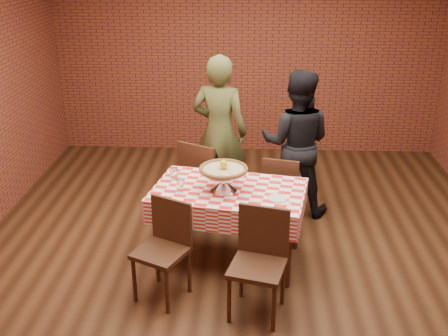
{
  "coord_description": "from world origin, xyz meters",
  "views": [
    {
      "loc": [
        0.03,
        -4.6,
        2.88
      ],
      "look_at": [
        -0.19,
        0.01,
        0.94
      ],
      "focal_mm": 42.72,
      "sensor_mm": 36.0,
      "label": 1
    }
  ],
  "objects": [
    {
      "name": "sweetener_packet_b",
      "position": [
        0.48,
        -0.33,
        0.76
      ],
      "size": [
        0.05,
        0.04,
        0.0
      ],
      "primitive_type": "cube",
      "rotation": [
        0.0,
        0.0,
        -0.04
      ],
      "color": "white",
      "rests_on": "tablecloth"
    },
    {
      "name": "chair_near_left",
      "position": [
        -0.7,
        -0.72,
        0.44
      ],
      "size": [
        0.54,
        0.54,
        0.88
      ],
      "primitive_type": null,
      "rotation": [
        0.0,
        0.0,
        -0.46
      ],
      "color": "#412416",
      "rests_on": "ground"
    },
    {
      "name": "tablecloth",
      "position": [
        -0.15,
        -0.07,
        0.64
      ],
      "size": [
        1.56,
        1.12,
        0.24
      ],
      "primitive_type": null,
      "rotation": [
        0.0,
        0.0,
        -0.18
      ],
      "color": "red",
      "rests_on": "table"
    },
    {
      "name": "chair_near_right",
      "position": [
        0.12,
        -0.91,
        0.46
      ],
      "size": [
        0.52,
        0.52,
        0.91
      ],
      "primitive_type": null,
      "rotation": [
        0.0,
        0.0,
        -0.25
      ],
      "color": "#412416",
      "rests_on": "ground"
    },
    {
      "name": "chair_far_right",
      "position": [
        0.4,
        0.6,
        0.43
      ],
      "size": [
        0.46,
        0.46,
        0.86
      ],
      "primitive_type": null,
      "rotation": [
        0.0,
        0.0,
        2.91
      ],
      "color": "#412416",
      "rests_on": "ground"
    },
    {
      "name": "side_plate",
      "position": [
        0.3,
        -0.26,
        0.76
      ],
      "size": [
        0.2,
        0.2,
        0.01
      ],
      "primitive_type": "cylinder",
      "rotation": [
        0.0,
        0.0,
        -0.18
      ],
      "color": "white",
      "rests_on": "tablecloth"
    },
    {
      "name": "table",
      "position": [
        -0.15,
        -0.07,
        0.38
      ],
      "size": [
        1.52,
        1.07,
        0.75
      ],
      "primitive_type": "cube",
      "rotation": [
        0.0,
        0.0,
        -0.18
      ],
      "color": "#412416",
      "rests_on": "ground"
    },
    {
      "name": "water_glass_right",
      "position": [
        -0.69,
        0.15,
        0.81
      ],
      "size": [
        0.08,
        0.08,
        0.11
      ],
      "primitive_type": "cylinder",
      "rotation": [
        0.0,
        0.0,
        -0.18
      ],
      "color": "white",
      "rests_on": "tablecloth"
    },
    {
      "name": "diner_olive",
      "position": [
        -0.3,
        1.19,
        0.89
      ],
      "size": [
        0.73,
        0.57,
        1.78
      ],
      "primitive_type": "imported",
      "rotation": [
        0.0,
        0.0,
        2.89
      ],
      "color": "#4A5027",
      "rests_on": "ground"
    },
    {
      "name": "diner_black",
      "position": [
        0.56,
        1.02,
        0.83
      ],
      "size": [
        0.9,
        0.76,
        1.66
      ],
      "primitive_type": "imported",
      "rotation": [
        0.0,
        0.0,
        2.96
      ],
      "color": "black",
      "rests_on": "ground"
    },
    {
      "name": "ground",
      "position": [
        0.0,
        0.0,
        0.0
      ],
      "size": [
        6.0,
        6.0,
        0.0
      ],
      "primitive_type": "plane",
      "color": "black",
      "rests_on": "ground"
    },
    {
      "name": "chair_far_left",
      "position": [
        -0.43,
        0.82,
        0.47
      ],
      "size": [
        0.61,
        0.61,
        0.93
      ],
      "primitive_type": null,
      "rotation": [
        0.0,
        0.0,
        2.66
      ],
      "color": "#412416",
      "rests_on": "ground"
    },
    {
      "name": "lemon",
      "position": [
        -0.19,
        -0.09,
        1.02
      ],
      "size": [
        0.08,
        0.08,
        0.09
      ],
      "primitive_type": "ellipsoid",
      "rotation": [
        0.0,
        0.0,
        -0.09
      ],
      "color": "yellow",
      "rests_on": "pizza"
    },
    {
      "name": "pizza_stand",
      "position": [
        -0.19,
        -0.09,
        0.86
      ],
      "size": [
        0.49,
        0.49,
        0.2
      ],
      "primitive_type": null,
      "rotation": [
        0.0,
        0.0,
        -0.09
      ],
      "color": "silver",
      "rests_on": "tablecloth"
    },
    {
      "name": "sweetener_packet_a",
      "position": [
        0.39,
        -0.36,
        0.76
      ],
      "size": [
        0.06,
        0.04,
        0.0
      ],
      "primitive_type": "cube",
      "rotation": [
        0.0,
        0.0,
        0.18
      ],
      "color": "white",
      "rests_on": "tablecloth"
    },
    {
      "name": "pizza",
      "position": [
        -0.19,
        -0.09,
        0.97
      ],
      "size": [
        0.5,
        0.5,
        0.03
      ],
      "primitive_type": "cylinder",
      "rotation": [
        0.0,
        0.0,
        -0.09
      ],
      "color": "#CAB68E",
      "rests_on": "pizza_stand"
    },
    {
      "name": "back_wall",
      "position": [
        0.0,
        3.0,
        1.45
      ],
      "size": [
        5.5,
        0.0,
        5.5
      ],
      "primitive_type": "plane",
      "rotation": [
        1.57,
        0.0,
        0.0
      ],
      "color": "brown",
      "rests_on": "ground"
    },
    {
      "name": "condiment_caddy",
      "position": [
        -0.09,
        0.19,
        0.82
      ],
      "size": [
        0.09,
        0.08,
        0.13
      ],
      "primitive_type": "cube",
      "rotation": [
        0.0,
        0.0,
        -0.04
      ],
      "color": "silver",
      "rests_on": "tablecloth"
    },
    {
      "name": "water_glass_left",
      "position": [
        -0.59,
        -0.14,
        0.81
      ],
      "size": [
        0.08,
        0.08,
        0.11
      ],
      "primitive_type": "cylinder",
      "rotation": [
        0.0,
        0.0,
        -0.18
      ],
      "color": "white",
      "rests_on": "tablecloth"
    }
  ]
}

